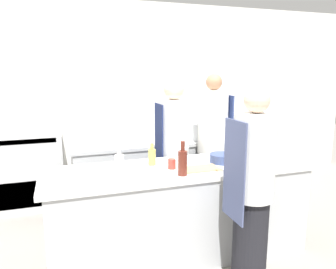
% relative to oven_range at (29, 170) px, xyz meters
% --- Properties ---
extents(ground_plane, '(16.00, 16.00, 0.00)m').
position_rel_oven_range_xyz_m(ground_plane, '(1.49, -1.74, -0.49)').
color(ground_plane, gray).
extents(wall_back, '(8.00, 0.06, 2.80)m').
position_rel_oven_range_xyz_m(wall_back, '(1.49, 0.39, 0.91)').
color(wall_back, silver).
rests_on(wall_back, ground_plane).
extents(prep_counter, '(2.54, 0.79, 0.89)m').
position_rel_oven_range_xyz_m(prep_counter, '(1.49, -1.74, -0.05)').
color(prep_counter, '#B7BABC').
rests_on(prep_counter, ground_plane).
extents(pass_counter, '(2.35, 0.67, 0.89)m').
position_rel_oven_range_xyz_m(pass_counter, '(1.67, -0.53, -0.05)').
color(pass_counter, '#B7BABC').
rests_on(pass_counter, ground_plane).
extents(oven_range, '(0.89, 0.67, 0.99)m').
position_rel_oven_range_xyz_m(oven_range, '(0.00, 0.00, 0.00)').
color(oven_range, '#B7BABC').
rests_on(oven_range, ground_plane).
extents(chef_at_prep_near, '(0.35, 0.34, 1.67)m').
position_rel_oven_range_xyz_m(chef_at_prep_near, '(1.88, -2.38, 0.35)').
color(chef_at_prep_near, black).
rests_on(chef_at_prep_near, ground_plane).
extents(chef_at_stove, '(0.38, 0.37, 1.76)m').
position_rel_oven_range_xyz_m(chef_at_stove, '(2.19, -1.03, 0.39)').
color(chef_at_stove, black).
rests_on(chef_at_stove, ground_plane).
extents(chef_at_pass_far, '(0.35, 0.34, 1.70)m').
position_rel_oven_range_xyz_m(chef_at_pass_far, '(1.63, -1.16, 0.37)').
color(chef_at_pass_far, black).
rests_on(chef_at_pass_far, ground_plane).
extents(bottle_olive_oil, '(0.08, 0.08, 0.23)m').
position_rel_oven_range_xyz_m(bottle_olive_oil, '(0.92, -1.73, 0.49)').
color(bottle_olive_oil, silver).
rests_on(bottle_olive_oil, prep_counter).
extents(bottle_vinegar, '(0.07, 0.07, 0.22)m').
position_rel_oven_range_xyz_m(bottle_vinegar, '(1.26, -1.60, 0.48)').
color(bottle_vinegar, '#B2A84C').
rests_on(bottle_vinegar, prep_counter).
extents(bottle_wine, '(0.08, 0.08, 0.31)m').
position_rel_oven_range_xyz_m(bottle_wine, '(1.43, -1.99, 0.52)').
color(bottle_wine, '#5B2319').
rests_on(bottle_wine, prep_counter).
extents(bowl_mixing_large, '(0.25, 0.25, 0.09)m').
position_rel_oven_range_xyz_m(bowl_mixing_large, '(1.95, -1.73, 0.44)').
color(bowl_mixing_large, navy).
rests_on(bowl_mixing_large, prep_counter).
extents(bowl_prep_small, '(0.22, 0.22, 0.08)m').
position_rel_oven_range_xyz_m(bowl_prep_small, '(2.10, -1.97, 0.44)').
color(bowl_prep_small, white).
rests_on(bowl_prep_small, prep_counter).
extents(cup, '(0.07, 0.07, 0.10)m').
position_rel_oven_range_xyz_m(cup, '(1.40, -1.78, 0.45)').
color(cup, '#B2382D').
rests_on(cup, prep_counter).
extents(cutting_board, '(0.36, 0.21, 0.01)m').
position_rel_oven_range_xyz_m(cutting_board, '(1.64, -1.87, 0.40)').
color(cutting_board, tan).
rests_on(cutting_board, prep_counter).
extents(stockpot, '(0.27, 0.27, 0.22)m').
position_rel_oven_range_xyz_m(stockpot, '(2.22, -0.67, 0.51)').
color(stockpot, '#B7BABC').
rests_on(stockpot, pass_counter).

